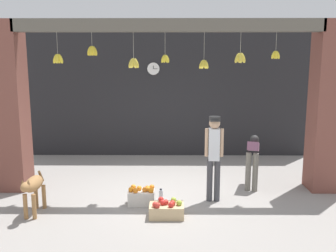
{
  "coord_description": "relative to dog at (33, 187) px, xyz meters",
  "views": [
    {
      "loc": [
        0.06,
        -7.1,
        2.64
      ],
      "look_at": [
        0.0,
        0.45,
        1.28
      ],
      "focal_mm": 40.0,
      "sensor_mm": 36.0,
      "label": 1
    }
  ],
  "objects": [
    {
      "name": "shop_pillar_right",
      "position": [
        5.51,
        1.34,
        1.2
      ],
      "size": [
        0.7,
        0.6,
        3.38
      ],
      "primitive_type": "cube",
      "color": "brown",
      "rests_on": "ground_plane"
    },
    {
      "name": "fruit_crate_oranges",
      "position": [
        1.81,
        0.46,
        -0.34
      ],
      "size": [
        0.48,
        0.33,
        0.35
      ],
      "color": "silver",
      "rests_on": "ground_plane"
    },
    {
      "name": "dog",
      "position": [
        0.0,
        0.0,
        0.0
      ],
      "size": [
        0.26,
        0.87,
        0.72
      ],
      "rotation": [
        0.0,
        0.0,
        -1.6
      ],
      "color": "#9E7042",
      "rests_on": "ground_plane"
    },
    {
      "name": "storefront_awning",
      "position": [
        2.27,
        1.15,
        2.71
      ],
      "size": [
        5.84,
        0.31,
        0.94
      ],
      "color": "#5B564C"
    },
    {
      "name": "water_bottle",
      "position": [
        2.16,
        0.61,
        -0.38
      ],
      "size": [
        0.08,
        0.08,
        0.25
      ],
      "color": "silver",
      "rests_on": "ground_plane"
    },
    {
      "name": "shop_pillar_left",
      "position": [
        -0.93,
        1.34,
        1.2
      ],
      "size": [
        0.7,
        0.6,
        3.38
      ],
      "primitive_type": "cube",
      "color": "brown",
      "rests_on": "ground_plane"
    },
    {
      "name": "wall_clock",
      "position": [
        1.88,
        4.01,
        1.89
      ],
      "size": [
        0.35,
        0.03,
        0.35
      ],
      "color": "black"
    },
    {
      "name": "shop_back_wall",
      "position": [
        2.29,
        4.08,
        1.2
      ],
      "size": [
        7.74,
        0.12,
        3.38
      ],
      "primitive_type": "cube",
      "color": "#232326",
      "rests_on": "ground_plane"
    },
    {
      "name": "shopkeeper",
      "position": [
        3.14,
        0.65,
        0.45
      ],
      "size": [
        0.34,
        0.27,
        1.61
      ],
      "rotation": [
        0.0,
        0.0,
        3.07
      ],
      "color": "#424247",
      "rests_on": "ground_plane"
    },
    {
      "name": "ground_plane",
      "position": [
        2.29,
        1.04,
        -0.49
      ],
      "size": [
        60.0,
        60.0,
        0.0
      ],
      "primitive_type": "plane",
      "color": "gray"
    },
    {
      "name": "worker_stooping",
      "position": [
        4.03,
        1.41,
        0.19
      ],
      "size": [
        0.39,
        0.78,
        1.03
      ],
      "rotation": [
        0.0,
        0.0,
        -0.27
      ],
      "color": "#6B665B",
      "rests_on": "ground_plane"
    },
    {
      "name": "fruit_crate_apples",
      "position": [
        2.27,
        -0.09,
        -0.36
      ],
      "size": [
        0.58,
        0.38,
        0.31
      ],
      "color": "tan",
      "rests_on": "ground_plane"
    }
  ]
}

